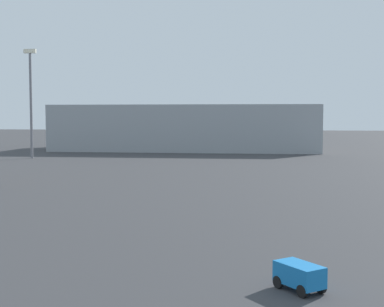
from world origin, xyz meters
name	(u,v)px	position (x,y,z in m)	size (l,w,h in m)	color
baggage_cart	(299,275)	(3.13, 18.08, 0.76)	(2.52, 2.68, 1.30)	#1972BF
light_mast_left	(31,97)	(-43.16, 93.86, 11.79)	(2.40, 0.50, 21.02)	slate
terminal_building	(188,127)	(-16.85, 125.24, 5.36)	(61.68, 26.42, 10.72)	#999EA3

